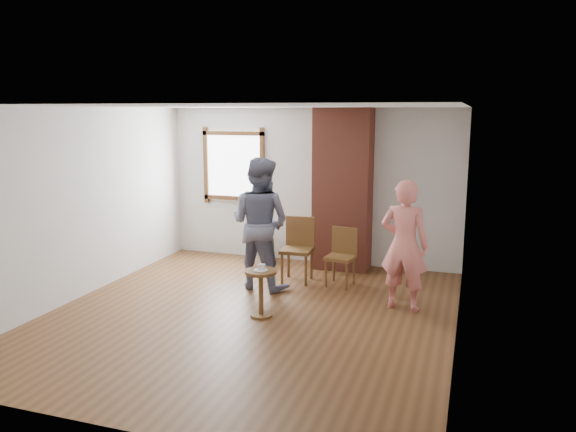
% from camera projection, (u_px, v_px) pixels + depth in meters
% --- Properties ---
extents(ground, '(5.50, 5.50, 0.00)m').
position_uv_depth(ground, '(250.00, 315.00, 7.11)').
color(ground, brown).
rests_on(ground, ground).
extents(room_shell, '(5.04, 5.52, 2.62)m').
position_uv_depth(room_shell, '(262.00, 168.00, 7.36)').
color(room_shell, silver).
rests_on(room_shell, ground).
extents(brick_chimney, '(0.90, 0.50, 2.60)m').
position_uv_depth(brick_chimney, '(343.00, 190.00, 9.02)').
color(brick_chimney, '#964635').
rests_on(brick_chimney, ground).
extents(stoneware_crock, '(0.45, 0.45, 0.45)m').
position_uv_depth(stoneware_crock, '(264.00, 250.00, 9.54)').
color(stoneware_crock, tan).
rests_on(stoneware_crock, ground).
extents(dark_pot, '(0.20, 0.20, 0.15)m').
position_uv_depth(dark_pot, '(255.00, 257.00, 9.62)').
color(dark_pot, black).
rests_on(dark_pot, ground).
extents(dining_chair_left, '(0.47, 0.47, 0.97)m').
position_uv_depth(dining_chair_left, '(298.00, 245.00, 8.50)').
color(dining_chair_left, brown).
rests_on(dining_chair_left, ground).
extents(dining_chair_right, '(0.44, 0.44, 0.85)m').
position_uv_depth(dining_chair_right, '(342.00, 253.00, 8.30)').
color(dining_chair_right, brown).
rests_on(dining_chair_right, ground).
extents(side_table, '(0.40, 0.40, 0.60)m').
position_uv_depth(side_table, '(261.00, 285.00, 7.00)').
color(side_table, brown).
rests_on(side_table, ground).
extents(cake_plate, '(0.18, 0.18, 0.01)m').
position_uv_depth(cake_plate, '(261.00, 270.00, 6.96)').
color(cake_plate, white).
rests_on(cake_plate, side_table).
extents(cake_slice, '(0.08, 0.07, 0.06)m').
position_uv_depth(cake_slice, '(261.00, 267.00, 6.95)').
color(cake_slice, white).
rests_on(cake_slice, cake_plate).
extents(man, '(1.04, 0.88, 1.91)m').
position_uv_depth(man, '(260.00, 223.00, 8.08)').
color(man, '#131434').
rests_on(man, ground).
extents(person_pink, '(0.67, 0.49, 1.71)m').
position_uv_depth(person_pink, '(404.00, 245.00, 7.19)').
color(person_pink, '#EB7C75').
rests_on(person_pink, ground).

